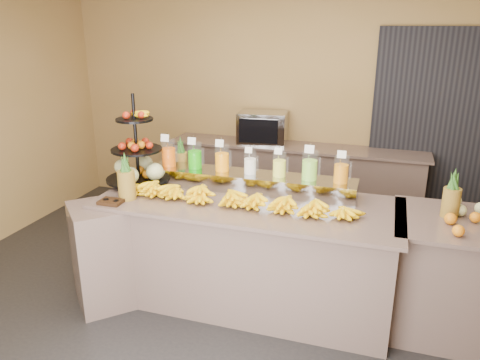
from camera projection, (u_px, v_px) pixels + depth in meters
The scene contains 20 objects.
ground at pixel (237, 318), 3.89m from camera, with size 6.00×6.00×0.00m, color black.
room_envelope at pixel (286, 80), 3.95m from camera, with size 6.04×5.02×2.82m.
buffet_counter at pixel (233, 252), 4.01m from camera, with size 2.75×1.25×0.93m.
right_counter at pixel (462, 277), 3.61m from camera, with size 1.08×0.88×0.93m.
back_ledge at pixel (294, 182), 5.77m from camera, with size 3.10×0.55×0.93m.
pitcher_tray at pixel (250, 182), 4.11m from camera, with size 1.85×0.30×0.15m, color gray.
juice_pitcher_orange_a at pixel (169, 154), 4.28m from camera, with size 0.13×0.14×0.32m.
juice_pitcher_green at pixel (195, 157), 4.21m from camera, with size 0.13×0.13×0.31m.
juice_pitcher_orange_b at pixel (222, 160), 4.13m from camera, with size 0.13×0.13×0.31m.
juice_pitcher_milk at pixel (250, 164), 4.06m from camera, with size 0.11×0.11×0.26m.
juice_pitcher_lemon at pixel (279, 166), 3.98m from camera, with size 0.12×0.12×0.28m.
juice_pitcher_lime at pixel (310, 167), 3.90m from camera, with size 0.13×0.14×0.32m.
juice_pitcher_orange_c at pixel (341, 171), 3.83m from camera, with size 0.12×0.13×0.30m.
banana_heap at pixel (230, 195), 3.80m from camera, with size 2.01×0.18×0.17m.
fruit_stand at pixel (141, 161), 4.23m from camera, with size 0.70×0.70×0.82m.
condiment_caddy at pixel (111, 202), 3.82m from camera, with size 0.19×0.14×0.03m, color black.
pineapple_left_a at pixel (126, 182), 3.88m from camera, with size 0.14×0.14×0.40m.
pineapple_left_b at pixel (181, 161), 4.49m from camera, with size 0.12×0.12×0.39m.
right_fruit_pile at pixel (472, 217), 3.38m from camera, with size 0.43×0.41×0.23m.
oven_warmer at pixel (263, 128), 5.68m from camera, with size 0.58×0.40×0.38m, color gray.
Camera 1 is at (1.05, -3.15, 2.34)m, focal length 35.00 mm.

